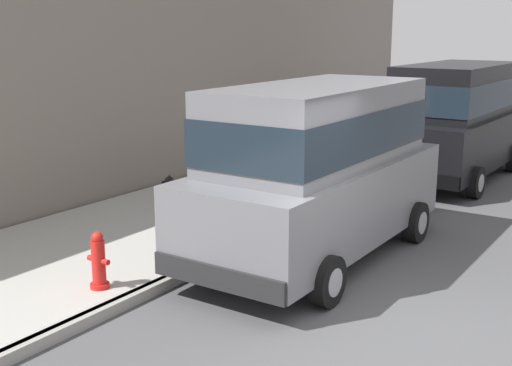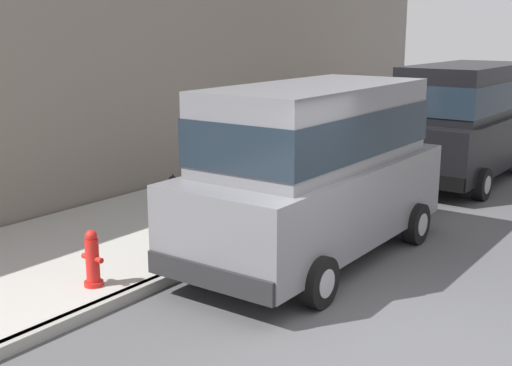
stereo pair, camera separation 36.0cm
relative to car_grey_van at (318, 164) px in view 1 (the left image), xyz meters
The scene contains 9 objects.
ground_plane 3.12m from the car_grey_van, 38.92° to the right, with size 80.00×80.00×0.00m, color #4C4C4F.
curb 2.43m from the car_grey_van, 120.25° to the right, with size 0.16×64.00×0.14m, color gray.
sidewalk 3.58m from the car_grey_van, 148.12° to the right, with size 3.60×64.00×0.14m, color #A8A59E.
car_grey_van is the anchor object (origin of this frame).
car_black_van 6.26m from the car_grey_van, 90.15° to the left, with size 2.18×4.92×2.52m.
car_silver_hatchback 11.17m from the car_grey_van, 89.84° to the left, with size 1.99×3.82×1.88m.
dog_black 3.72m from the car_grey_van, 163.33° to the left, with size 0.55×0.59×0.49m.
fire_hydrant 3.34m from the car_grey_van, 117.31° to the right, with size 0.34×0.24×0.72m.
building_facade 6.16m from the car_grey_van, 143.84° to the left, with size 0.50×20.00×4.47m, color slate.
Camera 1 is at (2.28, -6.41, 3.29)m, focal length 46.64 mm.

